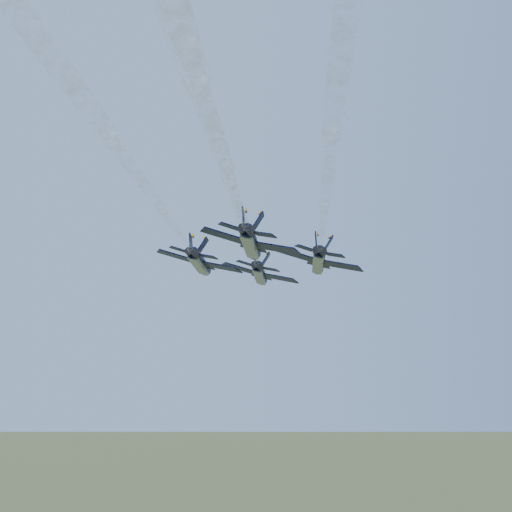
{
  "coord_description": "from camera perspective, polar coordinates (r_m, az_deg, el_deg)",
  "views": [
    {
      "loc": [
        -12.07,
        -101.77,
        85.36
      ],
      "look_at": [
        0.36,
        -1.73,
        101.57
      ],
      "focal_mm": 50.0,
      "sensor_mm": 36.0,
      "label": 1
    }
  ],
  "objects": [
    {
      "name": "jet_right",
      "position": [
        100.56,
        5.04,
        -0.42
      ],
      "size": [
        12.17,
        16.5,
        4.44
      ],
      "rotation": [
        0.0,
        0.25,
        -0.2
      ],
      "color": "black"
    },
    {
      "name": "smoke_trail_lead",
      "position": [
        54.4,
        -3.87,
        7.12
      ],
      "size": [
        17.61,
        80.81,
        2.45
      ],
      "rotation": [
        0.0,
        0.25,
        -0.2
      ],
      "color": "white"
    },
    {
      "name": "smoke_trail_right",
      "position": [
        41.83,
        6.36,
        12.24
      ],
      "size": [
        17.61,
        80.81,
        2.45
      ],
      "rotation": [
        0.0,
        0.25,
        -0.2
      ],
      "color": "white"
    },
    {
      "name": "jet_left",
      "position": [
        101.67,
        -4.5,
        -0.52
      ],
      "size": [
        12.17,
        16.5,
        4.44
      ],
      "rotation": [
        0.0,
        0.25,
        -0.2
      ],
      "color": "black"
    },
    {
      "name": "smoke_trail_left",
      "position": [
        44.44,
        -16.37,
        11.26
      ],
      "size": [
        17.61,
        80.81,
        2.45
      ],
      "rotation": [
        0.0,
        0.25,
        -0.2
      ],
      "color": "white"
    },
    {
      "name": "jet_lead",
      "position": [
        113.43,
        0.33,
        -1.45
      ],
      "size": [
        12.17,
        16.5,
        4.44
      ],
      "rotation": [
        0.0,
        0.25,
        -0.2
      ],
      "color": "black"
    },
    {
      "name": "jet_slot",
      "position": [
        86.08,
        -0.39,
        1.02
      ],
      "size": [
        12.17,
        16.5,
        4.44
      ],
      "rotation": [
        0.0,
        0.25,
        -0.2
      ],
      "color": "black"
    }
  ]
}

